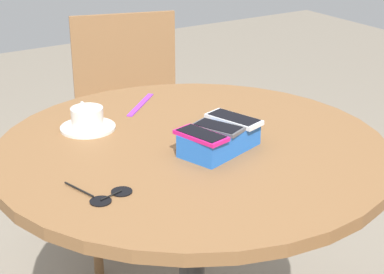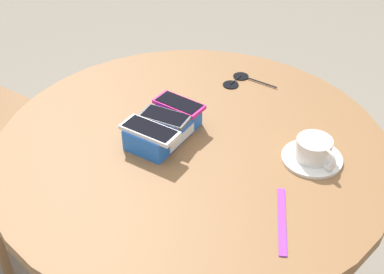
# 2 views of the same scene
# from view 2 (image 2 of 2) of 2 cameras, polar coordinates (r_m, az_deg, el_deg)

# --- Properties ---
(round_table) EXTENTS (0.99, 0.99, 0.78)m
(round_table) POSITION_cam_2_polar(r_m,az_deg,el_deg) (1.42, 0.00, -4.70)
(round_table) COLOR #2D2D2D
(round_table) RESTS_ON ground_plane
(phone_box) EXTENTS (0.22, 0.16, 0.06)m
(phone_box) POSITION_cam_2_polar(r_m,az_deg,el_deg) (1.34, -3.04, 0.99)
(phone_box) COLOR blue
(phone_box) RESTS_ON round_table
(phone_white) EXTENTS (0.10, 0.15, 0.01)m
(phone_white) POSITION_cam_2_polar(r_m,az_deg,el_deg) (1.28, -4.54, 0.72)
(phone_white) COLOR silver
(phone_white) RESTS_ON phone_box
(phone_gray) EXTENTS (0.10, 0.14, 0.01)m
(phone_gray) POSITION_cam_2_polar(r_m,az_deg,el_deg) (1.32, -2.91, 2.18)
(phone_gray) COLOR #515156
(phone_gray) RESTS_ON phone_box
(phone_magenta) EXTENTS (0.09, 0.14, 0.01)m
(phone_magenta) POSITION_cam_2_polar(r_m,az_deg,el_deg) (1.37, -1.39, 3.53)
(phone_magenta) COLOR #D11975
(phone_magenta) RESTS_ON phone_box
(saucer) EXTENTS (0.15, 0.15, 0.01)m
(saucer) POSITION_cam_2_polar(r_m,az_deg,el_deg) (1.31, 12.67, -2.23)
(saucer) COLOR silver
(saucer) RESTS_ON round_table
(coffee_cup) EXTENTS (0.09, 0.12, 0.06)m
(coffee_cup) POSITION_cam_2_polar(r_m,az_deg,el_deg) (1.29, 12.93, -1.25)
(coffee_cup) COLOR silver
(coffee_cup) RESTS_ON saucer
(lanyard_strap) EXTENTS (0.15, 0.15, 0.00)m
(lanyard_strap) POSITION_cam_2_polar(r_m,az_deg,el_deg) (1.15, 9.58, -8.76)
(lanyard_strap) COLOR purple
(lanyard_strap) RESTS_ON round_table
(sunglasses) EXTENTS (0.11, 0.14, 0.01)m
(sunglasses) POSITION_cam_2_polar(r_m,az_deg,el_deg) (1.59, 4.99, 6.00)
(sunglasses) COLOR black
(sunglasses) RESTS_ON round_table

